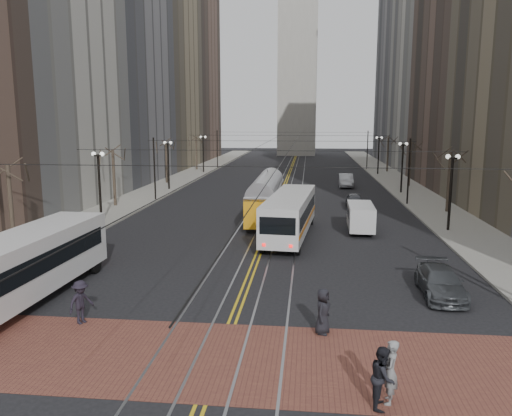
% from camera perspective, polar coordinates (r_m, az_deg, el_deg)
% --- Properties ---
extents(ground, '(260.00, 260.00, 0.00)m').
position_cam_1_polar(ground, '(22.23, -2.42, -12.14)').
color(ground, black).
rests_on(ground, ground).
extents(sidewalk_left, '(5.00, 140.00, 0.15)m').
position_cam_1_polar(sidewalk_left, '(68.32, -9.34, 2.92)').
color(sidewalk_left, gray).
rests_on(sidewalk_left, ground).
extents(sidewalk_right, '(5.00, 140.00, 0.15)m').
position_cam_1_polar(sidewalk_right, '(66.95, 16.28, 2.51)').
color(sidewalk_right, gray).
rests_on(sidewalk_right, ground).
extents(crosswalk_band, '(25.00, 6.00, 0.01)m').
position_cam_1_polar(crosswalk_band, '(18.64, -4.31, -16.73)').
color(crosswalk_band, brown).
rests_on(crosswalk_band, ground).
extents(streetcar_rails, '(4.80, 130.00, 0.02)m').
position_cam_1_polar(streetcar_rails, '(65.96, 3.34, 2.73)').
color(streetcar_rails, gray).
rests_on(streetcar_rails, ground).
extents(centre_lines, '(0.42, 130.00, 0.01)m').
position_cam_1_polar(centre_lines, '(65.96, 3.34, 2.73)').
color(centre_lines, gold).
rests_on(centre_lines, ground).
extents(building_left_mid, '(16.00, 20.00, 34.00)m').
position_cam_1_polar(building_left_mid, '(72.76, -17.86, 16.38)').
color(building_left_mid, slate).
rests_on(building_left_mid, ground).
extents(building_left_midfar, '(20.00, 20.00, 52.00)m').
position_cam_1_polar(building_left_midfar, '(93.29, -14.11, 20.64)').
color(building_left_midfar, gray).
rests_on(building_left_midfar, ground).
extents(building_left_far, '(16.00, 20.00, 40.00)m').
position_cam_1_polar(building_left_far, '(110.74, -9.29, 15.94)').
color(building_left_far, brown).
rests_on(building_left_far, ground).
extents(building_right_mid, '(16.00, 20.00, 34.00)m').
position_cam_1_polar(building_right_mid, '(70.57, 25.61, 16.11)').
color(building_right_mid, brown).
rests_on(building_right_mid, ground).
extents(building_right_midfar, '(20.00, 20.00, 52.00)m').
position_cam_1_polar(building_right_midfar, '(91.45, 22.94, 20.40)').
color(building_right_midfar, '#B7B6AC').
rests_on(building_right_midfar, ground).
extents(building_right_far, '(16.00, 20.00, 40.00)m').
position_cam_1_polar(building_right_far, '(109.31, 18.57, 15.64)').
color(building_right_far, slate).
rests_on(building_right_far, ground).
extents(lamp_posts, '(27.60, 57.20, 5.60)m').
position_cam_1_polar(lamp_posts, '(49.52, 2.46, 3.56)').
color(lamp_posts, black).
rests_on(lamp_posts, ground).
extents(street_trees, '(31.68, 53.28, 5.60)m').
position_cam_1_polar(street_trees, '(55.97, 2.88, 4.30)').
color(street_trees, '#382D23').
rests_on(street_trees, ground).
extents(trolley_wires, '(25.96, 120.00, 6.60)m').
position_cam_1_polar(trolley_wires, '(55.47, 2.87, 5.26)').
color(trolley_wires, black).
rests_on(trolley_wires, ground).
extents(transit_bus, '(3.11, 12.89, 3.20)m').
position_cam_1_polar(transit_bus, '(25.11, -25.69, -6.67)').
color(transit_bus, silver).
rests_on(transit_bus, ground).
extents(streetcar, '(2.37, 12.58, 2.96)m').
position_cam_1_polar(streetcar, '(42.74, 1.17, 0.74)').
color(streetcar, orange).
rests_on(streetcar, ground).
extents(rear_bus, '(3.65, 12.07, 3.10)m').
position_cam_1_polar(rear_bus, '(35.98, 3.91, -0.94)').
color(rear_bus, silver).
rests_on(rear_bus, ground).
extents(cargo_van, '(1.95, 4.80, 2.10)m').
position_cam_1_polar(cargo_van, '(38.49, 11.86, -1.17)').
color(cargo_van, silver).
rests_on(cargo_van, ground).
extents(sedan_grey, '(1.80, 4.14, 1.39)m').
position_cam_1_polar(sedan_grey, '(48.99, 11.20, 0.81)').
color(sedan_grey, '#38393E').
rests_on(sedan_grey, ground).
extents(sedan_silver, '(1.85, 5.01, 1.64)m').
position_cam_1_polar(sedan_silver, '(64.25, 10.23, 3.12)').
color(sedan_silver, '#B2B4BA').
rests_on(sedan_silver, ground).
extents(sedan_parked, '(2.02, 4.71, 1.35)m').
position_cam_1_polar(sedan_parked, '(25.88, 20.32, -7.95)').
color(sedan_parked, '#3F4347').
rests_on(sedan_parked, ground).
extents(pedestrian_a, '(0.85, 1.05, 1.86)m').
position_cam_1_polar(pedestrian_a, '(20.29, 7.65, -11.60)').
color(pedestrian_a, black).
rests_on(pedestrian_a, crosswalk_band).
extents(pedestrian_b, '(0.60, 0.79, 1.97)m').
position_cam_1_polar(pedestrian_b, '(16.11, 15.08, -17.64)').
color(pedestrian_b, gray).
rests_on(pedestrian_b, crosswalk_band).
extents(pedestrian_c, '(0.84, 1.01, 1.87)m').
position_cam_1_polar(pedestrian_c, '(15.89, 14.28, -18.21)').
color(pedestrian_c, black).
rests_on(pedestrian_c, crosswalk_band).
extents(pedestrian_d, '(1.13, 1.37, 1.85)m').
position_cam_1_polar(pedestrian_d, '(22.28, -19.39, -10.10)').
color(pedestrian_d, black).
rests_on(pedestrian_d, crosswalk_band).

